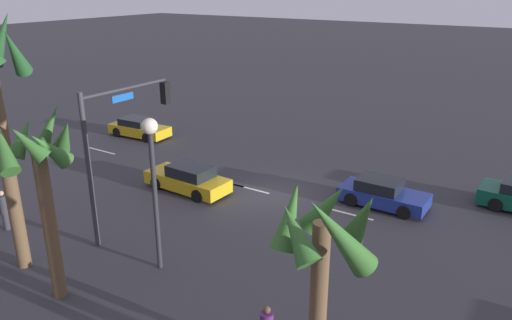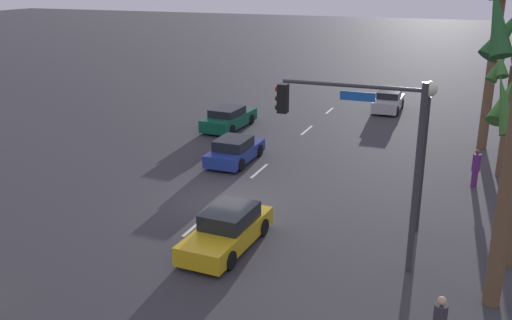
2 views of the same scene
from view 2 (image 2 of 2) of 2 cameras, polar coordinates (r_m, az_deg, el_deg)
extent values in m
plane|color=#333338|center=(24.26, -3.23, -4.17)|extent=(220.00, 220.00, 0.00)
cube|color=silver|center=(40.55, 7.41, 4.94)|extent=(1.93, 0.14, 0.01)
cube|color=silver|center=(35.26, 5.13, 3.00)|extent=(2.28, 0.14, 0.01)
cube|color=silver|center=(27.86, 0.34, -1.10)|extent=(2.23, 0.14, 0.01)
cube|color=silver|center=(23.25, -4.47, -5.21)|extent=(2.22, 0.14, 0.01)
cube|color=silver|center=(22.07, -6.11, -6.59)|extent=(2.05, 0.14, 0.01)
cube|color=#B7B7BC|center=(41.20, 13.17, 5.58)|extent=(4.01, 1.69, 0.75)
cube|color=black|center=(41.31, 13.28, 6.46)|extent=(1.93, 1.49, 0.46)
cylinder|color=black|center=(39.94, 14.00, 4.81)|extent=(0.64, 0.22, 0.64)
cylinder|color=black|center=(40.17, 11.75, 5.04)|extent=(0.64, 0.22, 0.64)
cylinder|color=black|center=(42.35, 14.47, 5.52)|extent=(0.64, 0.22, 0.64)
cylinder|color=black|center=(42.57, 12.35, 5.74)|extent=(0.64, 0.22, 0.64)
cube|color=#0F5138|center=(35.61, -2.72, 4.07)|extent=(4.70, 2.00, 0.73)
cube|color=black|center=(35.23, -2.93, 4.91)|extent=(2.29, 1.68, 0.46)
cylinder|color=black|center=(37.28, -2.92, 4.39)|extent=(0.65, 0.24, 0.64)
cylinder|color=black|center=(36.57, -0.50, 4.13)|extent=(0.65, 0.24, 0.64)
cylinder|color=black|center=(34.82, -5.03, 3.34)|extent=(0.65, 0.24, 0.64)
cylinder|color=black|center=(34.05, -2.48, 3.05)|extent=(0.65, 0.24, 0.64)
cube|color=navy|center=(29.16, -2.09, 0.73)|extent=(4.06, 1.77, 0.62)
cube|color=black|center=(28.78, -2.30, 1.68)|extent=(1.95, 1.55, 0.53)
cylinder|color=black|center=(30.62, -2.56, 1.30)|extent=(0.64, 0.22, 0.64)
cylinder|color=black|center=(30.01, 0.32, 0.96)|extent=(0.64, 0.22, 0.64)
cylinder|color=black|center=(28.46, -4.63, -0.08)|extent=(0.64, 0.22, 0.64)
cylinder|color=black|center=(27.79, -1.57, -0.47)|extent=(0.64, 0.22, 0.64)
cube|color=gold|center=(20.18, -2.97, -7.48)|extent=(4.55, 1.89, 0.65)
cube|color=black|center=(20.15, -2.66, -5.62)|extent=(2.21, 1.59, 0.56)
cylinder|color=black|center=(18.83, -2.66, -10.05)|extent=(0.65, 0.25, 0.64)
cylinder|color=black|center=(19.52, -6.95, -9.08)|extent=(0.65, 0.25, 0.64)
cylinder|color=black|center=(21.08, 0.71, -6.78)|extent=(0.65, 0.25, 0.64)
cylinder|color=black|center=(21.71, -3.22, -6.04)|extent=(0.65, 0.25, 0.64)
cylinder|color=#38383D|center=(18.22, 15.86, -2.13)|extent=(0.20, 0.20, 6.22)
cylinder|color=#38383D|center=(17.78, 9.55, 7.40)|extent=(0.13, 4.41, 0.12)
cube|color=black|center=(18.46, 2.73, 6.21)|extent=(0.32, 0.32, 0.95)
sphere|color=red|center=(18.46, 2.21, 7.15)|extent=(0.20, 0.20, 0.20)
sphere|color=#392605|center=(18.52, 2.20, 6.24)|extent=(0.20, 0.20, 0.20)
sphere|color=black|center=(18.59, 2.19, 5.34)|extent=(0.20, 0.20, 0.20)
cube|color=#1959B2|center=(17.80, 10.19, 6.33)|extent=(0.04, 1.10, 0.28)
cylinder|color=#2D2D33|center=(21.47, 16.38, -0.61)|extent=(0.18, 0.18, 5.14)
sphere|color=#F2EACC|center=(20.77, 17.08, 6.85)|extent=(0.56, 0.56, 0.56)
cylinder|color=#59266B|center=(27.62, 21.14, -1.76)|extent=(0.38, 0.38, 0.73)
cylinder|color=#59266B|center=(27.39, 21.32, -0.25)|extent=(0.51, 0.51, 0.80)
sphere|color=brown|center=(27.24, 21.44, 0.76)|extent=(0.22, 0.22, 0.22)
cylinder|color=#333338|center=(15.15, 18.04, -15.01)|extent=(0.47, 0.47, 0.82)
sphere|color=tan|center=(14.88, 18.24, -13.33)|extent=(0.22, 0.22, 0.22)
cylinder|color=brown|center=(32.97, 22.65, 8.52)|extent=(0.52, 0.52, 8.91)
cylinder|color=brown|center=(28.96, 23.95, 3.50)|extent=(0.39, 0.39, 5.29)
cone|color=#38702D|center=(29.04, 23.35, 8.86)|extent=(1.38, 1.35, 1.76)
cone|color=#38702D|center=(28.24, 23.46, 8.86)|extent=(1.29, 0.90, 1.35)
cone|color=#38702D|center=(19.43, 23.69, 5.53)|extent=(1.66, 1.08, 1.53)
cone|color=#38702D|center=(18.64, 23.75, 5.14)|extent=(1.40, 1.19, 1.90)
cylinder|color=brown|center=(16.91, 24.16, -1.64)|extent=(0.49, 0.49, 7.90)
cone|color=#235628|center=(16.80, 24.00, 11.94)|extent=(1.35, 1.54, 1.74)
cone|color=#235628|center=(15.61, 23.18, 12.88)|extent=(1.40, 1.11, 1.94)
camera|label=1|loc=(33.48, 40.48, 15.34)|focal=34.76mm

